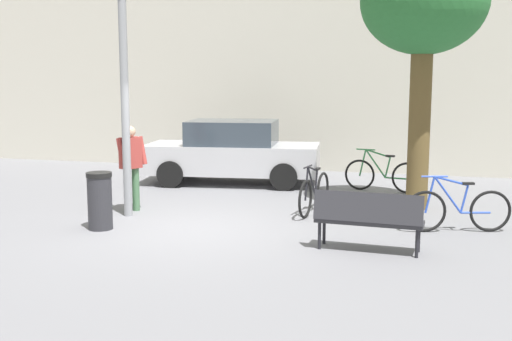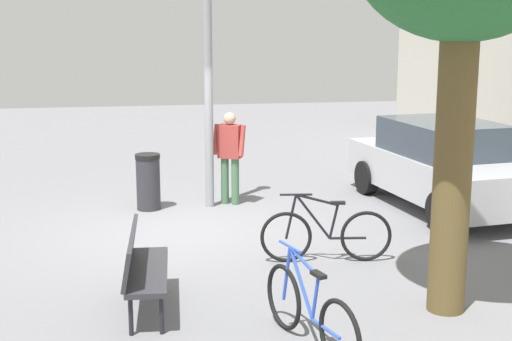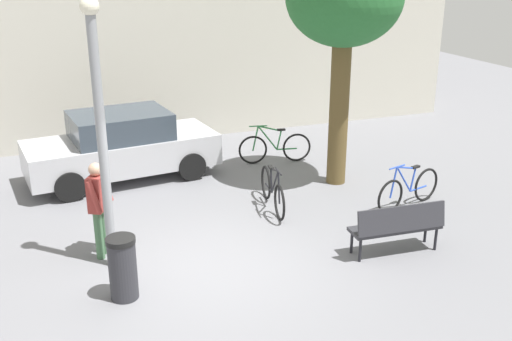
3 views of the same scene
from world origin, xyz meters
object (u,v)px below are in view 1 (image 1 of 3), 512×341
(bicycle_green, at_px, (383,175))
(bicycle_black, at_px, (314,193))
(plaza_tree, at_px, (424,6))
(park_bench, at_px, (368,216))
(trash_bin, at_px, (100,201))
(person_by_lamppost, at_px, (131,162))
(parked_car_silver, at_px, (233,152))
(lamppost, at_px, (125,87))
(bicycle_blue, at_px, (457,210))

(bicycle_green, bearing_deg, bicycle_black, -112.98)
(plaza_tree, distance_m, bicycle_black, 4.12)
(park_bench, relative_size, trash_bin, 1.65)
(park_bench, height_order, plaza_tree, plaza_tree)
(person_by_lamppost, xyz_separation_m, plaza_tree, (5.35, 1.73, 2.96))
(bicycle_green, bearing_deg, parked_car_silver, 177.03)
(lamppost, bearing_deg, trash_bin, -88.57)
(park_bench, xyz_separation_m, bicycle_green, (-0.15, 5.15, -0.16))
(person_by_lamppost, bearing_deg, lamppost, -73.89)
(person_by_lamppost, distance_m, trash_bin, 1.55)
(plaza_tree, xyz_separation_m, trash_bin, (-5.21, -3.20, -3.43))
(person_by_lamppost, distance_m, park_bench, 5.02)
(parked_car_silver, bearing_deg, bicycle_blue, -35.72)
(bicycle_green, bearing_deg, trash_bin, -131.91)
(plaza_tree, bearing_deg, bicycle_blue, -68.60)
(trash_bin, bearing_deg, bicycle_black, 34.83)
(plaza_tree, bearing_deg, bicycle_black, -154.70)
(parked_car_silver, bearing_deg, trash_bin, -98.55)
(park_bench, relative_size, plaza_tree, 0.32)
(plaza_tree, relative_size, bicycle_green, 2.83)
(lamppost, xyz_separation_m, plaza_tree, (5.24, 2.12, 1.52))
(bicycle_green, bearing_deg, person_by_lamppost, -142.81)
(bicycle_blue, height_order, bicycle_green, same)
(bicycle_green, xyz_separation_m, parked_car_silver, (-3.65, 0.19, 0.39))
(plaza_tree, distance_m, bicycle_green, 4.02)
(lamppost, bearing_deg, plaza_tree, 22.00)
(plaza_tree, bearing_deg, park_bench, -100.56)
(park_bench, distance_m, plaza_tree, 4.86)
(person_by_lamppost, bearing_deg, trash_bin, -84.65)
(park_bench, relative_size, bicycle_black, 0.90)
(park_bench, bearing_deg, plaza_tree, 79.44)
(lamppost, distance_m, bicycle_black, 4.09)
(park_bench, xyz_separation_m, bicycle_blue, (1.34, 1.64, -0.16))
(bicycle_green, height_order, trash_bin, trash_bin)
(person_by_lamppost, relative_size, bicycle_blue, 0.95)
(park_bench, height_order, bicycle_black, bicycle_black)
(bicycle_blue, relative_size, parked_car_silver, 0.40)
(lamppost, relative_size, parked_car_silver, 0.98)
(lamppost, distance_m, parked_car_silver, 4.42)
(lamppost, height_order, bicycle_blue, lamppost)
(lamppost, xyz_separation_m, bicycle_blue, (5.93, 0.34, -2.03))
(parked_car_silver, distance_m, trash_bin, 5.18)
(lamppost, xyz_separation_m, park_bench, (4.60, -1.31, -1.87))
(bicycle_black, relative_size, parked_car_silver, 0.41)
(plaza_tree, height_order, parked_car_silver, plaza_tree)
(lamppost, relative_size, bicycle_blue, 2.45)
(bicycle_black, distance_m, parked_car_silver, 3.81)
(person_by_lamppost, distance_m, bicycle_green, 5.75)
(plaza_tree, relative_size, parked_car_silver, 1.16)
(bicycle_green, distance_m, parked_car_silver, 3.68)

